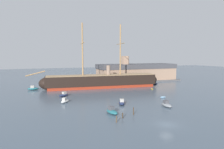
# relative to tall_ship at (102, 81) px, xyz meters

# --- Properties ---
(ground_plane) EXTENTS (400.00, 400.00, 0.00)m
(ground_plane) POSITION_rel_tall_ship_xyz_m (-2.49, -50.65, -3.03)
(ground_plane) COLOR #4C5B6B
(tall_ship) EXTENTS (58.79, 13.38, 28.28)m
(tall_ship) POSITION_rel_tall_ship_xyz_m (0.00, 0.00, 0.00)
(tall_ship) COLOR maroon
(tall_ship) RESTS_ON ground
(motorboat_foreground_left) EXTENTS (2.57, 4.59, 1.82)m
(motorboat_foreground_left) POSITION_rel_tall_ship_xyz_m (-10.39, -39.22, -2.39)
(motorboat_foreground_left) COLOR #236670
(motorboat_foreground_left) RESTS_ON ground
(motorboat_foreground_right) EXTENTS (2.01, 4.39, 1.81)m
(motorboat_foreground_right) POSITION_rel_tall_ship_xyz_m (6.41, -38.46, -2.40)
(motorboat_foreground_right) COLOR gray
(motorboat_foreground_right) RESTS_ON ground
(motorboat_near_centre) EXTENTS (3.00, 4.41, 1.71)m
(motorboat_near_centre) POSITION_rel_tall_ship_xyz_m (-4.33, -31.58, -2.43)
(motorboat_near_centre) COLOR #1E284C
(motorboat_near_centre) RESTS_ON ground
(motorboat_mid_left) EXTENTS (3.47, 3.82, 1.54)m
(motorboat_mid_left) POSITION_rel_tall_ship_xyz_m (-19.65, -23.08, -2.49)
(motorboat_mid_left) COLOR silver
(motorboat_mid_left) RESTS_ON ground
(dinghy_mid_right) EXTENTS (2.16, 1.10, 0.49)m
(dinghy_mid_right) POSITION_rel_tall_ship_xyz_m (12.56, -28.21, -2.79)
(dinghy_mid_right) COLOR #7FB2D6
(dinghy_mid_right) RESTS_ON ground
(motorboat_alongside_bow) EXTENTS (4.12, 3.51, 1.63)m
(motorboat_alongside_bow) POSITION_rel_tall_ship_xyz_m (-18.72, -13.61, -2.46)
(motorboat_alongside_bow) COLOR #1E284C
(motorboat_alongside_bow) RESTS_ON ground
(dinghy_alongside_stern) EXTENTS (1.04, 1.86, 0.42)m
(dinghy_alongside_stern) POSITION_rel_tall_ship_xyz_m (18.16, -12.48, -2.82)
(dinghy_alongside_stern) COLOR gold
(dinghy_alongside_stern) RESTS_ON ground
(motorboat_far_left) EXTENTS (4.55, 2.10, 1.87)m
(motorboat_far_left) POSITION_rel_tall_ship_xyz_m (-28.94, 4.62, -2.38)
(motorboat_far_left) COLOR #236670
(motorboat_far_left) RESTS_ON ground
(sailboat_far_right) EXTENTS (3.47, 2.55, 4.43)m
(sailboat_far_right) POSITION_rel_tall_ship_xyz_m (27.48, -0.22, -2.66)
(sailboat_far_right) COLOR #1E284C
(sailboat_far_right) RESTS_ON ground
(motorboat_distant_centre) EXTENTS (3.13, 2.02, 1.22)m
(motorboat_distant_centre) POSITION_rel_tall_ship_xyz_m (-2.08, 11.84, -2.61)
(motorboat_distant_centre) COLOR #7FB2D6
(motorboat_distant_centre) RESTS_ON ground
(mooring_piling_nearest) EXTENTS (0.29, 0.29, 1.27)m
(mooring_piling_nearest) POSITION_rel_tall_ship_xyz_m (-9.39, -43.48, -2.40)
(mooring_piling_nearest) COLOR #382B1E
(mooring_piling_nearest) RESTS_ON ground
(mooring_piling_left_pair) EXTENTS (0.24, 0.24, 1.86)m
(mooring_piling_left_pair) POSITION_rel_tall_ship_xyz_m (-5.87, -42.09, -2.11)
(mooring_piling_left_pair) COLOR #423323
(mooring_piling_left_pair) RESTS_ON ground
(mooring_piling_right_pair) EXTENTS (0.28, 0.28, 1.45)m
(mooring_piling_right_pair) POSITION_rel_tall_ship_xyz_m (-11.83, -45.68, -2.31)
(mooring_piling_right_pair) COLOR #4C3D2D
(mooring_piling_right_pair) RESTS_ON ground
(dockside_warehouse_right) EXTENTS (47.68, 17.31, 14.11)m
(dockside_warehouse_right) POSITION_rel_tall_ship_xyz_m (25.49, 15.25, 1.74)
(dockside_warehouse_right) COLOR #565659
(dockside_warehouse_right) RESTS_ON ground
(seagull_in_flight) EXTENTS (0.41, 1.16, 0.13)m
(seagull_in_flight) POSITION_rel_tall_ship_xyz_m (-12.45, -26.49, 6.11)
(seagull_in_flight) COLOR silver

